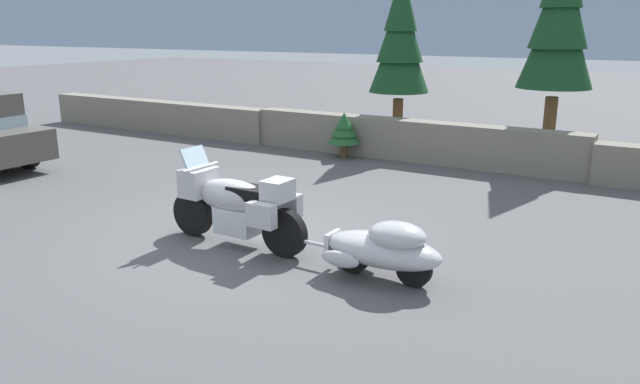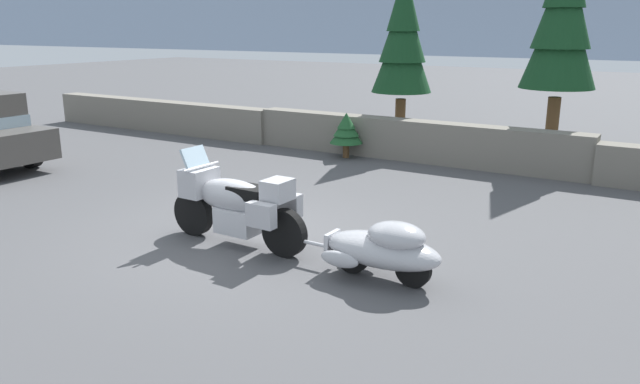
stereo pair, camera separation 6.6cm
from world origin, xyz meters
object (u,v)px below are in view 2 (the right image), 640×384
object	(u,v)px
touring_motorcycle	(236,203)
pine_tree_tall	(563,16)
car_shaped_trailer	(383,248)
pine_tree_far_right	(403,37)

from	to	relation	value
touring_motorcycle	pine_tree_tall	distance (m)	8.79
car_shaped_trailer	pine_tree_tall	distance (m)	8.50
touring_motorcycle	pine_tree_tall	world-z (taller)	pine_tree_tall
car_shaped_trailer	pine_tree_far_right	xyz separation A→B (m)	(-3.24, 7.68, 2.34)
touring_motorcycle	car_shaped_trailer	distance (m)	2.31
pine_tree_far_right	car_shaped_trailer	bearing A→B (deg)	-67.13
touring_motorcycle	pine_tree_far_right	bearing A→B (deg)	97.00
car_shaped_trailer	touring_motorcycle	bearing A→B (deg)	179.01
touring_motorcycle	pine_tree_tall	xyz separation A→B (m)	(2.62, 7.98, 2.60)
car_shaped_trailer	pine_tree_tall	bearing A→B (deg)	87.68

